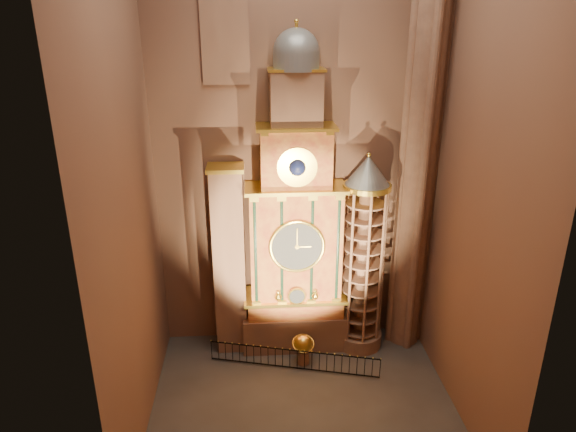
{
  "coord_description": "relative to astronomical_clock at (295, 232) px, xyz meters",
  "views": [
    {
      "loc": [
        -2.06,
        -18.99,
        16.77
      ],
      "look_at": [
        -0.51,
        3.0,
        8.31
      ],
      "focal_mm": 32.0,
      "sensor_mm": 36.0,
      "label": 1
    }
  ],
  "objects": [
    {
      "name": "wall_back",
      "position": [
        0.0,
        1.04,
        4.32
      ],
      "size": [
        22.0,
        0.0,
        22.0
      ],
      "primitive_type": "plane",
      "rotation": [
        1.57,
        0.0,
        0.0
      ],
      "color": "brown",
      "rests_on": "floor"
    },
    {
      "name": "gothic_pier",
      "position": [
        6.1,
        0.04,
        4.32
      ],
      "size": [
        2.04,
        2.04,
        22.0
      ],
      "color": "#8C634C",
      "rests_on": "floor"
    },
    {
      "name": "wall_right",
      "position": [
        7.0,
        -4.96,
        4.32
      ],
      "size": [
        0.0,
        22.0,
        22.0
      ],
      "primitive_type": "plane",
      "rotation": [
        1.57,
        0.0,
        -1.57
      ],
      "color": "brown",
      "rests_on": "floor"
    },
    {
      "name": "astronomical_clock",
      "position": [
        0.0,
        0.0,
        0.0
      ],
      "size": [
        5.6,
        2.41,
        16.7
      ],
      "color": "#8C634C",
      "rests_on": "floor"
    },
    {
      "name": "floor",
      "position": [
        0.0,
        -4.96,
        -6.68
      ],
      "size": [
        14.0,
        14.0,
        0.0
      ],
      "primitive_type": "plane",
      "color": "#383330",
      "rests_on": "ground"
    },
    {
      "name": "portrait_tower",
      "position": [
        -3.4,
        0.02,
        -1.53
      ],
      "size": [
        1.8,
        1.6,
        10.2
      ],
      "color": "#8C634C",
      "rests_on": "floor"
    },
    {
      "name": "stained_glass_window",
      "position": [
        -3.2,
        0.95,
        9.82
      ],
      "size": [
        2.2,
        0.14,
        5.2
      ],
      "color": "navy",
      "rests_on": "wall_back"
    },
    {
      "name": "iron_railing",
      "position": [
        -0.26,
        -2.29,
        -6.07
      ],
      "size": [
        8.44,
        2.18,
        1.11
      ],
      "color": "black",
      "rests_on": "floor"
    },
    {
      "name": "wall_left",
      "position": [
        -7.0,
        -4.96,
        4.32
      ],
      "size": [
        0.0,
        22.0,
        22.0
      ],
      "primitive_type": "plane",
      "rotation": [
        1.57,
        0.0,
        1.57
      ],
      "color": "brown",
      "rests_on": "floor"
    },
    {
      "name": "celestial_globe",
      "position": [
        0.28,
        -1.8,
        -5.68
      ],
      "size": [
        1.24,
        1.18,
        1.66
      ],
      "color": "#8C634C",
      "rests_on": "floor"
    },
    {
      "name": "stair_turret",
      "position": [
        3.5,
        -0.26,
        -1.41
      ],
      "size": [
        2.5,
        2.5,
        10.8
      ],
      "color": "#8C634C",
      "rests_on": "floor"
    }
  ]
}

